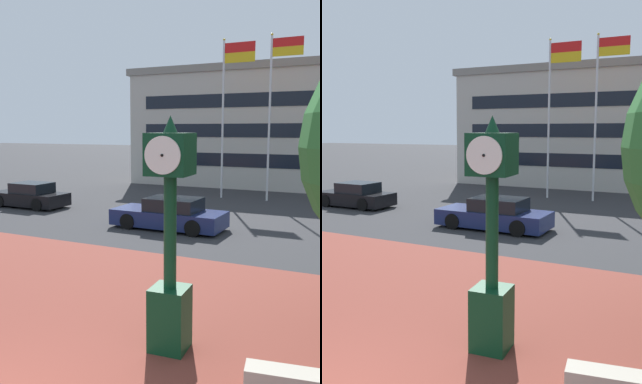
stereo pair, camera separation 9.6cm
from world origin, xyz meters
TOP-DOWN VIEW (x-y plane):
  - plaza_brick_paving at (0.00, 2.50)m, footprint 44.00×13.00m
  - street_clock at (1.44, 3.38)m, footprint 0.78×0.85m
  - car_street_near at (-2.78, 12.53)m, footprint 4.61×1.96m
  - car_street_far at (-11.53, 14.07)m, footprint 4.09×1.91m
  - flagpole_primary at (-3.31, 21.50)m, footprint 1.87×0.14m
  - flagpole_secondary at (-0.67, 21.50)m, footprint 1.75×0.14m

SIDE VIEW (x-z plane):
  - plaza_brick_paving at x=0.00m, z-range 0.00..0.01m
  - car_street_far at x=-11.53m, z-range -0.07..1.21m
  - car_street_near at x=-2.78m, z-range -0.07..1.21m
  - street_clock at x=1.44m, z-range -0.12..4.12m
  - flagpole_secondary at x=-0.67m, z-range 0.86..10.04m
  - flagpole_primary at x=-3.31m, z-range 0.99..10.12m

